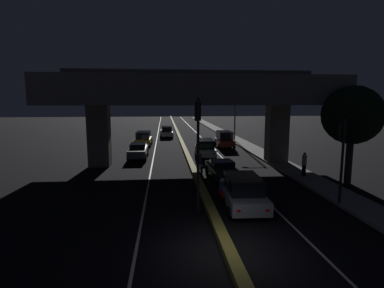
{
  "coord_description": "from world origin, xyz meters",
  "views": [
    {
      "loc": [
        -2.31,
        -10.34,
        5.62
      ],
      "look_at": [
        0.53,
        20.09,
        1.23
      ],
      "focal_mm": 28.0,
      "sensor_mm": 36.0,
      "label": 1
    }
  ],
  "objects": [
    {
      "name": "car_grey_lead_oncoming",
      "position": [
        -4.9,
        19.22,
        0.78
      ],
      "size": [
        1.88,
        4.59,
        1.46
      ],
      "rotation": [
        0.0,
        0.0,
        -1.58
      ],
      "color": "#515459",
      "rests_on": "ground_plane"
    },
    {
      "name": "car_silver_lead",
      "position": [
        1.79,
        4.62,
        0.88
      ],
      "size": [
        2.21,
        4.46,
        1.72
      ],
      "rotation": [
        0.0,
        0.0,
        1.53
      ],
      "color": "gray",
      "rests_on": "ground_plane"
    },
    {
      "name": "elevated_overpass",
      "position": [
        0.0,
        15.98,
        6.22
      ],
      "size": [
        21.59,
        13.48,
        8.3
      ],
      "color": "slate",
      "rests_on": "ground_plane"
    },
    {
      "name": "motorcycle_red_filtering_near",
      "position": [
        0.89,
        5.55,
        0.59
      ],
      "size": [
        0.32,
        2.0,
        1.39
      ],
      "rotation": [
        0.0,
        0.0,
        1.57
      ],
      "color": "black",
      "rests_on": "ground_plane"
    },
    {
      "name": "motorcycle_white_filtering_mid",
      "position": [
        0.51,
        12.87,
        0.6
      ],
      "size": [
        0.34,
        1.81,
        1.41
      ],
      "rotation": [
        0.0,
        0.0,
        1.63
      ],
      "color": "black",
      "rests_on": "ground_plane"
    },
    {
      "name": "car_white_third",
      "position": [
        1.79,
        19.31,
        0.94
      ],
      "size": [
        2.08,
        4.27,
        1.78
      ],
      "rotation": [
        0.0,
        0.0,
        1.53
      ],
      "color": "silver",
      "rests_on": "ground_plane"
    },
    {
      "name": "traffic_light_left_of_median",
      "position": [
        -0.63,
        4.46,
        3.92
      ],
      "size": [
        0.3,
        0.49,
        5.79
      ],
      "color": "black",
      "rests_on": "ground_plane"
    },
    {
      "name": "lane_line_left_inner",
      "position": [
        -3.44,
        35.0,
        0.0
      ],
      "size": [
        0.12,
        126.0,
        0.0
      ],
      "primitive_type": "cube",
      "color": "beige",
      "rests_on": "ground_plane"
    },
    {
      "name": "car_dark_green_second",
      "position": [
        1.87,
        10.88,
        0.69
      ],
      "size": [
        2.04,
        4.16,
        1.32
      ],
      "rotation": [
        0.0,
        0.0,
        1.61
      ],
      "color": "black",
      "rests_on": "ground_plane"
    },
    {
      "name": "car_taxi_yellow_second_oncoming",
      "position": [
        -4.93,
        27.59,
        0.96
      ],
      "size": [
        2.13,
        4.09,
        1.82
      ],
      "rotation": [
        0.0,
        0.0,
        -1.6
      ],
      "color": "gold",
      "rests_on": "ground_plane"
    },
    {
      "name": "pedestrian_on_sidewalk",
      "position": [
        7.86,
        10.25,
        1.05
      ],
      "size": [
        0.34,
        0.34,
        1.75
      ],
      "color": "black",
      "rests_on": "sidewalk_right"
    },
    {
      "name": "sidewalk_right",
      "position": [
        8.01,
        28.0,
        0.08
      ],
      "size": [
        2.14,
        126.0,
        0.17
      ],
      "primitive_type": "cube",
      "color": "gray",
      "rests_on": "ground_plane"
    },
    {
      "name": "roadside_tree_kerbside_near",
      "position": [
        10.18,
        8.56,
        4.67
      ],
      "size": [
        3.92,
        3.92,
        6.67
      ],
      "color": "#2D2116",
      "rests_on": "ground_plane"
    },
    {
      "name": "median_divider",
      "position": [
        0.0,
        35.0,
        0.15
      ],
      "size": [
        0.47,
        126.0,
        0.29
      ],
      "primitive_type": "cube",
      "color": "olive",
      "rests_on": "ground_plane"
    },
    {
      "name": "ground_plane",
      "position": [
        0.0,
        0.0,
        0.0
      ],
      "size": [
        200.0,
        200.0,
        0.0
      ],
      "primitive_type": "plane",
      "color": "black"
    },
    {
      "name": "motorcycle_blue_filtering_far",
      "position": [
        0.83,
        18.61,
        0.63
      ],
      "size": [
        0.34,
        1.84,
        1.49
      ],
      "rotation": [
        0.0,
        0.0,
        1.64
      ],
      "color": "black",
      "rests_on": "ground_plane"
    },
    {
      "name": "car_silver_third_oncoming",
      "position": [
        -1.95,
        36.89,
        0.88
      ],
      "size": [
        2.06,
        4.86,
        1.69
      ],
      "rotation": [
        0.0,
        0.0,
        -1.53
      ],
      "color": "gray",
      "rests_on": "ground_plane"
    },
    {
      "name": "lane_line_right_inner",
      "position": [
        3.44,
        35.0,
        0.0
      ],
      "size": [
        0.12,
        126.0,
        0.0
      ],
      "primitive_type": "cube",
      "color": "beige",
      "rests_on": "ground_plane"
    },
    {
      "name": "street_lamp",
      "position": [
        7.1,
        30.14,
        4.47
      ],
      "size": [
        2.11,
        0.32,
        7.53
      ],
      "color": "#2D2D30",
      "rests_on": "ground_plane"
    },
    {
      "name": "car_dark_red_fourth",
      "position": [
        4.97,
        25.16,
        1.05
      ],
      "size": [
        2.0,
        4.05,
        2.0
      ],
      "rotation": [
        0.0,
        0.0,
        1.57
      ],
      "color": "#591414",
      "rests_on": "ground_plane"
    },
    {
      "name": "traffic_light_right_of_median",
      "position": [
        7.04,
        4.47,
        3.19
      ],
      "size": [
        0.3,
        0.49,
        4.67
      ],
      "color": "black",
      "rests_on": "ground_plane"
    }
  ]
}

